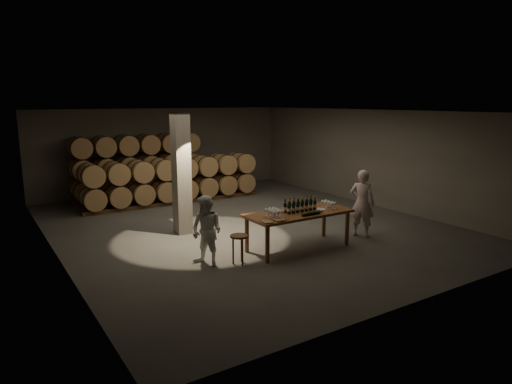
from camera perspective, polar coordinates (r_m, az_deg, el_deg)
room at (r=12.12m, az=-9.31°, el=2.23°), size 12.00×12.00×12.00m
tasting_table at (r=10.90m, az=5.33°, el=-3.02°), size 2.60×1.10×0.90m
barrel_stack_back at (r=16.98m, az=-14.60°, el=3.23°), size 4.70×0.95×2.31m
barrel_stack_front at (r=15.99m, az=-10.31°, el=1.59°), size 6.26×0.95×1.57m
bottle_cluster at (r=10.91m, az=5.54°, el=-1.80°), size 0.86×0.23×0.34m
lying_bottles at (r=10.59m, az=6.95°, el=-2.69°), size 0.60×0.08×0.08m
glass_cluster_left at (r=10.34m, az=2.27°, el=-2.41°), size 0.31×0.42×0.19m
glass_cluster_right at (r=11.35m, az=9.10°, el=-1.35°), size 0.20×0.42×0.17m
plate at (r=11.16m, az=8.00°, el=-2.15°), size 0.28×0.28×0.02m
notebook_near at (r=10.04m, az=2.95°, el=-3.54°), size 0.24×0.20×0.03m
notebook_corner at (r=9.92m, az=1.37°, el=-3.74°), size 0.26×0.30×0.02m
pen at (r=10.11m, az=3.79°, el=-3.50°), size 0.12×0.04×0.01m
stool at (r=9.91m, az=-2.14°, el=-6.06°), size 0.39×0.39×0.64m
person_man at (r=12.12m, az=13.11°, el=-1.38°), size 0.69×0.77×1.76m
person_woman at (r=9.81m, az=-6.18°, el=-4.88°), size 0.84×0.92×1.53m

